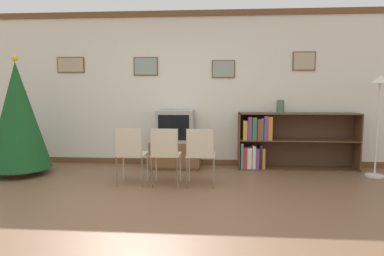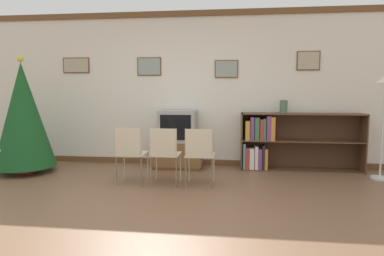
# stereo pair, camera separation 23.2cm
# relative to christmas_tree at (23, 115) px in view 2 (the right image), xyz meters

# --- Properties ---
(ground_plane) EXTENTS (24.00, 24.00, 0.00)m
(ground_plane) POSITION_rel_christmas_tree_xyz_m (2.49, -1.59, -0.93)
(ground_plane) COLOR brown
(wall_back) EXTENTS (9.19, 0.11, 2.70)m
(wall_back) POSITION_rel_christmas_tree_xyz_m (2.49, 0.95, 0.42)
(wall_back) COLOR silver
(wall_back) RESTS_ON ground_plane
(christmas_tree) EXTENTS (0.95, 0.95, 1.88)m
(christmas_tree) POSITION_rel_christmas_tree_xyz_m (0.00, 0.00, 0.00)
(christmas_tree) COLOR maroon
(christmas_tree) RESTS_ON ground_plane
(tv_console) EXTENTS (0.84, 0.50, 0.46)m
(tv_console) POSITION_rel_christmas_tree_xyz_m (2.42, 0.63, -0.70)
(tv_console) COLOR brown
(tv_console) RESTS_ON ground_plane
(television) EXTENTS (0.62, 0.48, 0.53)m
(television) POSITION_rel_christmas_tree_xyz_m (2.42, 0.63, -0.21)
(television) COLOR #9E9E99
(television) RESTS_ON tv_console
(folding_chair_left) EXTENTS (0.40, 0.40, 0.82)m
(folding_chair_left) POSITION_rel_christmas_tree_xyz_m (1.92, -0.50, -0.46)
(folding_chair_left) COLOR beige
(folding_chair_left) RESTS_ON ground_plane
(folding_chair_center) EXTENTS (0.40, 0.40, 0.82)m
(folding_chair_center) POSITION_rel_christmas_tree_xyz_m (2.42, -0.50, -0.46)
(folding_chair_center) COLOR beige
(folding_chair_center) RESTS_ON ground_plane
(folding_chair_right) EXTENTS (0.40, 0.40, 0.82)m
(folding_chair_right) POSITION_rel_christmas_tree_xyz_m (2.91, -0.50, -0.46)
(folding_chair_right) COLOR beige
(folding_chair_right) RESTS_ON ground_plane
(bookshelf) EXTENTS (1.99, 0.36, 0.95)m
(bookshelf) POSITION_rel_christmas_tree_xyz_m (4.13, 0.71, -0.45)
(bookshelf) COLOR brown
(bookshelf) RESTS_ON ground_plane
(vase) EXTENTS (0.13, 0.13, 0.22)m
(vase) POSITION_rel_christmas_tree_xyz_m (4.18, 0.69, 0.13)
(vase) COLOR #47664C
(vase) RESTS_ON bookshelf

